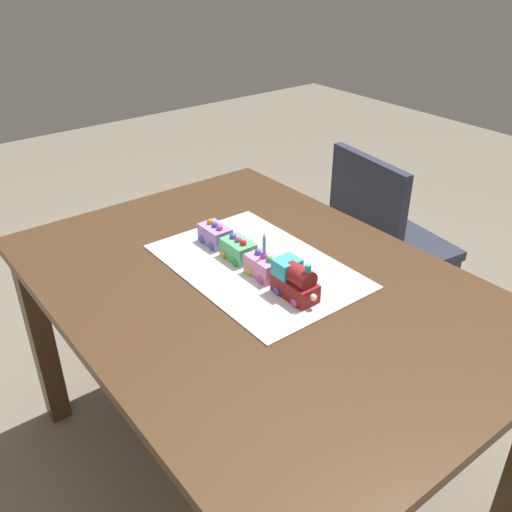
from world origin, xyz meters
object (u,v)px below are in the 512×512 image
object	(u,v)px
cake_car_flatbed_mint_green	(238,249)
dining_table	(257,314)
cake_car_hopper_lavender	(215,234)
chair	(383,244)
cake_locomotive	(295,281)
birthday_candle	(264,243)
cake_car_tanker_bubblegum	(264,266)

from	to	relation	value
cake_car_flatbed_mint_green	dining_table	bearing A→B (deg)	166.03
dining_table	cake_car_hopper_lavender	xyz separation A→B (m)	(0.25, -0.03, 0.14)
chair	cake_car_flatbed_mint_green	distance (m)	0.86
cake_locomotive	birthday_candle	bearing A→B (deg)	-0.00
chair	birthday_candle	distance (m)	0.91
birthday_candle	cake_locomotive	bearing A→B (deg)	180.00
dining_table	birthday_candle	distance (m)	0.21
dining_table	cake_car_hopper_lavender	size ratio (longest dim) A/B	14.00
cake_car_tanker_bubblegum	cake_car_hopper_lavender	world-z (taller)	same
dining_table	cake_car_flatbed_mint_green	distance (m)	0.19
cake_car_tanker_bubblegum	cake_locomotive	bearing A→B (deg)	180.00
cake_car_flatbed_mint_green	cake_car_hopper_lavender	bearing A→B (deg)	0.00
cake_locomotive	cake_car_tanker_bubblegum	distance (m)	0.13
dining_table	cake_car_flatbed_mint_green	xyz separation A→B (m)	(0.13, -0.03, 0.14)
cake_car_tanker_bubblegum	chair	bearing A→B (deg)	-74.27
chair	cake_car_hopper_lavender	world-z (taller)	chair
cake_locomotive	cake_car_flatbed_mint_green	world-z (taller)	cake_locomotive
chair	cake_locomotive	xyz separation A→B (m)	(-0.35, 0.80, 0.32)
cake_locomotive	birthday_candle	world-z (taller)	birthday_candle
cake_car_hopper_lavender	cake_car_flatbed_mint_green	bearing A→B (deg)	180.00
chair	cake_car_hopper_lavender	size ratio (longest dim) A/B	8.60
cake_locomotive	birthday_candle	distance (m)	0.14
cake_car_hopper_lavender	chair	bearing A→B (deg)	-90.74
cake_car_hopper_lavender	cake_locomotive	bearing A→B (deg)	180.00
dining_table	birthday_candle	size ratio (longest dim) A/B	23.15
birthday_candle	chair	bearing A→B (deg)	-74.19
chair	cake_car_tanker_bubblegum	bearing A→B (deg)	113.83
dining_table	cake_car_flatbed_mint_green	size ratio (longest dim) A/B	14.00
chair	birthday_candle	bearing A→B (deg)	113.91
dining_table	cake_car_tanker_bubblegum	world-z (taller)	cake_car_tanker_bubblegum
cake_car_hopper_lavender	birthday_candle	bearing A→B (deg)	180.00
dining_table	chair	size ratio (longest dim) A/B	1.63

